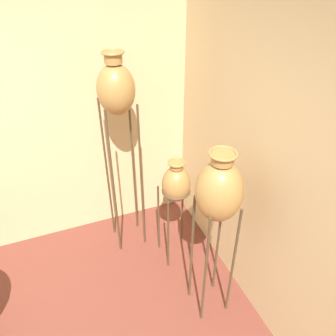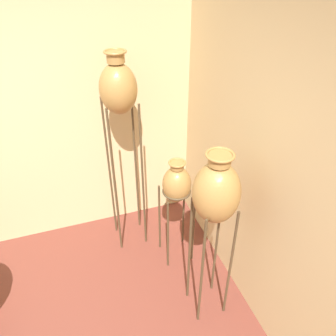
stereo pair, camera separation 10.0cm
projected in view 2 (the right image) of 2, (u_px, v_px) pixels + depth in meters
The scene contains 4 objects.
wall_right at pixel (333, 226), 1.75m from camera, with size 0.06×7.97×2.70m.
vase_stand_tall at pixel (119, 93), 2.66m from camera, with size 0.31×0.31×1.95m.
vase_stand_medium at pixel (216, 194), 2.20m from camera, with size 0.33×0.33×1.53m.
vase_stand_short at pixel (177, 186), 2.88m from camera, with size 0.27×0.27×1.10m.
Camera 2 is at (0.76, -0.93, 2.57)m, focal length 35.00 mm.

